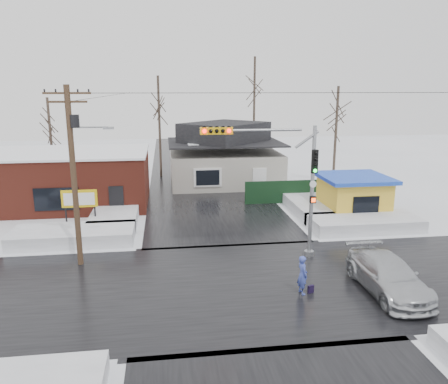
{
  "coord_description": "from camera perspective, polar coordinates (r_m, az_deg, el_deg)",
  "views": [
    {
      "loc": [
        -3.51,
        -18.27,
        8.85
      ],
      "look_at": [
        -0.23,
        5.92,
        3.0
      ],
      "focal_mm": 35.0,
      "sensor_mm": 36.0,
      "label": 1
    }
  ],
  "objects": [
    {
      "name": "car",
      "position": [
        20.88,
        20.62,
        -10.21
      ],
      "size": [
        2.2,
        5.33,
        1.54
      ],
      "primitive_type": "imported",
      "rotation": [
        0.0,
        0.0,
        0.01
      ],
      "color": "silver",
      "rests_on": "ground"
    },
    {
      "name": "tree_far_west",
      "position": [
        43.62,
        -21.93,
        9.25
      ],
      "size": [
        3.0,
        3.0,
        8.0
      ],
      "color": "#332821",
      "rests_on": "ground"
    },
    {
      "name": "tree_far_left",
      "position": [
        44.28,
        -8.55,
        12.17
      ],
      "size": [
        3.0,
        3.0,
        10.0
      ],
      "color": "#332821",
      "rests_on": "ground"
    },
    {
      "name": "shopping_bag",
      "position": [
        20.09,
        11.26,
        -12.38
      ],
      "size": [
        0.3,
        0.22,
        0.35
      ],
      "primitive_type": "cube",
      "rotation": [
        0.0,
        0.0,
        0.38
      ],
      "color": "black",
      "rests_on": "ground"
    },
    {
      "name": "snowbank_ne",
      "position": [
        29.43,
        17.85,
        -3.88
      ],
      "size": [
        7.0,
        3.0,
        0.8
      ],
      "primitive_type": "cube",
      "color": "white",
      "rests_on": "ground"
    },
    {
      "name": "tree_far_mid",
      "position": [
        47.24,
        4.02,
        14.29
      ],
      "size": [
        3.0,
        3.0,
        12.0
      ],
      "color": "#332821",
      "rests_on": "ground"
    },
    {
      "name": "traffic_signal",
      "position": [
        22.46,
        7.77,
        2.29
      ],
      "size": [
        6.05,
        0.68,
        7.0
      ],
      "color": "gray",
      "rests_on": "ground"
    },
    {
      "name": "tree_far_right",
      "position": [
        41.32,
        14.59,
        10.71
      ],
      "size": [
        3.0,
        3.0,
        9.0
      ],
      "color": "#332821",
      "rests_on": "ground"
    },
    {
      "name": "snowbank_nside_e",
      "position": [
        33.13,
        11.05,
        -1.55
      ],
      "size": [
        3.0,
        8.0,
        0.8
      ],
      "primitive_type": "cube",
      "color": "white",
      "rests_on": "ground"
    },
    {
      "name": "road_ns",
      "position": [
        20.59,
        2.91,
        -11.96
      ],
      "size": [
        10.0,
        120.0,
        0.02
      ],
      "primitive_type": "cube",
      "color": "black",
      "rests_on": "ground"
    },
    {
      "name": "marquee_sign",
      "position": [
        29.13,
        -18.35,
        -0.98
      ],
      "size": [
        2.2,
        0.21,
        2.55
      ],
      "color": "black",
      "rests_on": "ground"
    },
    {
      "name": "snowbank_nw",
      "position": [
        27.2,
        -19.04,
        -5.39
      ],
      "size": [
        7.0,
        3.0,
        0.8
      ],
      "primitive_type": "cube",
      "color": "white",
      "rests_on": "ground"
    },
    {
      "name": "kiosk",
      "position": [
        31.97,
        16.52,
        -0.45
      ],
      "size": [
        4.6,
        4.6,
        2.88
      ],
      "color": "yellow",
      "rests_on": "ground"
    },
    {
      "name": "fence",
      "position": [
        34.7,
        9.26,
        0.06
      ],
      "size": [
        8.0,
        0.12,
        1.8
      ],
      "primitive_type": "cube",
      "color": "black",
      "rests_on": "ground"
    },
    {
      "name": "utility_pole",
      "position": [
        22.52,
        -18.96,
        3.19
      ],
      "size": [
        3.15,
        0.44,
        9.0
      ],
      "color": "#382619",
      "rests_on": "ground"
    },
    {
      "name": "pedestrian",
      "position": [
        19.7,
        10.2,
        -10.64
      ],
      "size": [
        0.51,
        0.7,
        1.75
      ],
      "primitive_type": "imported",
      "rotation": [
        0.0,
        0.0,
        1.73
      ],
      "color": "#3F4FB1",
      "rests_on": "ground"
    },
    {
      "name": "ground",
      "position": [
        20.6,
        2.91,
        -11.99
      ],
      "size": [
        120.0,
        120.0,
        0.0
      ],
      "primitive_type": "plane",
      "color": "white",
      "rests_on": "ground"
    },
    {
      "name": "brick_building",
      "position": [
        35.72,
        -19.68,
        1.75
      ],
      "size": [
        12.2,
        8.2,
        4.12
      ],
      "color": "maroon",
      "rests_on": "ground"
    },
    {
      "name": "road_ew",
      "position": [
        20.59,
        2.91,
        -11.96
      ],
      "size": [
        120.0,
        10.0,
        0.02
      ],
      "primitive_type": "cube",
      "color": "black",
      "rests_on": "ground"
    },
    {
      "name": "house",
      "position": [
        41.11,
        0.07,
        4.76
      ],
      "size": [
        10.4,
        8.4,
        5.76
      ],
      "color": "#B0AA9F",
      "rests_on": "ground"
    },
    {
      "name": "snowbank_nside_w",
      "position": [
        31.62,
        -13.78,
        -2.42
      ],
      "size": [
        3.0,
        8.0,
        0.8
      ],
      "primitive_type": "cube",
      "color": "white",
      "rests_on": "ground"
    }
  ]
}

